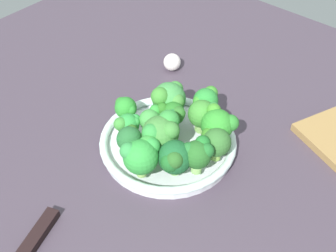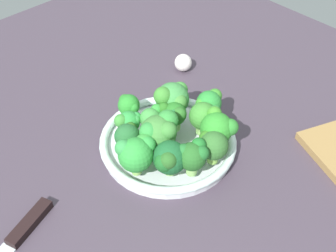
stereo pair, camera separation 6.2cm
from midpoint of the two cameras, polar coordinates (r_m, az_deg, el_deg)
The scene contains 18 objects.
ground_plane at distance 90.28cm, azimuth 0.08°, elevation -2.96°, with size 130.00×130.00×2.50cm, color #423744.
bowl at distance 87.72cm, azimuth 2.02°, elevation -2.18°, with size 26.37×26.37×2.85cm.
broccoli_floret_0 at distance 77.60cm, azimuth 2.42°, elevation -4.20°, with size 6.02×6.43×6.74cm.
broccoli_floret_1 at distance 89.33cm, azimuth -2.84°, elevation 2.63°, with size 4.84×4.34×5.24cm.
broccoli_floret_2 at distance 88.80cm, azimuth 2.56°, elevation 3.41°, with size 7.07×8.27×7.60cm.
broccoli_floret_3 at distance 77.77cm, azimuth 5.40°, elevation -3.73°, with size 5.25×5.74×6.88cm.
broccoli_floret_4 at distance 80.69cm, azimuth 1.11°, elevation -0.81°, with size 7.02×8.40×8.19cm.
broccoli_floret_5 at distance 85.62cm, azimuth 6.74°, elevation 1.14°, with size 5.75×5.35×6.75cm.
broccoli_floret_6 at distance 85.28cm, azimuth -2.90°, elevation 0.38°, with size 4.28×5.34×5.38cm.
broccoli_floret_7 at distance 88.66cm, azimuth 7.14°, elevation 2.83°, with size 4.94×6.16×6.64cm.
broccoli_floret_8 at distance 80.62cm, azimuth 7.83°, elevation -2.34°, with size 5.95×5.25×6.54cm.
broccoli_floret_9 at distance 85.79cm, azimuth 0.24°, elevation 1.10°, with size 4.08×4.72×5.66cm.
broccoli_floret_10 at distance 77.57cm, azimuth -1.64°, elevation -3.39°, with size 6.12×7.34×7.43cm.
broccoli_floret_11 at distance 81.34cm, azimuth -2.93°, elevation -1.33°, with size 4.65×4.89×6.46cm.
broccoli_floret_12 at distance 82.89cm, azimuth 8.38°, elevation -0.30°, with size 6.64×6.05×7.51cm.
broccoli_floret_13 at distance 85.87cm, azimuth 2.87°, elevation 1.40°, with size 5.34×4.60×6.16cm.
knife at distance 77.73cm, azimuth -17.08°, elevation -14.08°, with size 11.29×25.83×1.50cm.
garlic_bulb at distance 107.56cm, azimuth 3.58°, elevation 7.89°, with size 4.08×4.08×4.08cm, color silver.
Camera 2 is at (-47.84, 41.46, 63.34)cm, focal length 48.60 mm.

